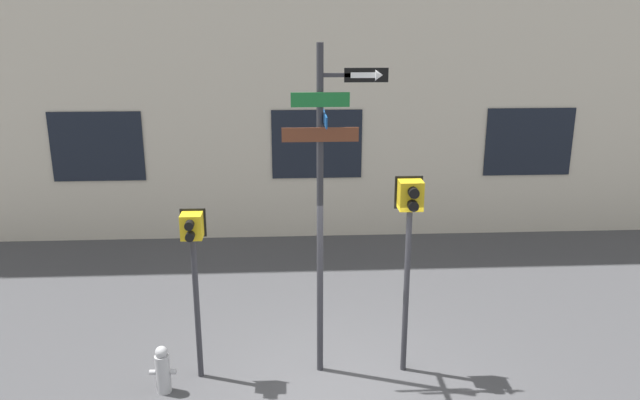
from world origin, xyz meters
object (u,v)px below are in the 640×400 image
street_sign_pole (325,188)px  fire_hydrant (163,370)px  pedestrian_signal_right (409,223)px  pedestrian_signal_left (193,252)px

street_sign_pole → fire_hydrant: (-2.22, -0.43, -2.41)m
street_sign_pole → fire_hydrant: size_ratio=6.71×
pedestrian_signal_right → street_sign_pole: bearing=176.9°
street_sign_pole → pedestrian_signal_left: 1.96m
pedestrian_signal_left → street_sign_pole: bearing=2.3°
pedestrian_signal_left → pedestrian_signal_right: bearing=0.2°
street_sign_pole → pedestrian_signal_left: size_ratio=1.88×
street_sign_pole → pedestrian_signal_left: bearing=-177.7°
pedestrian_signal_right → fire_hydrant: pedestrian_signal_right is taller
pedestrian_signal_left → fire_hydrant: bearing=-141.8°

